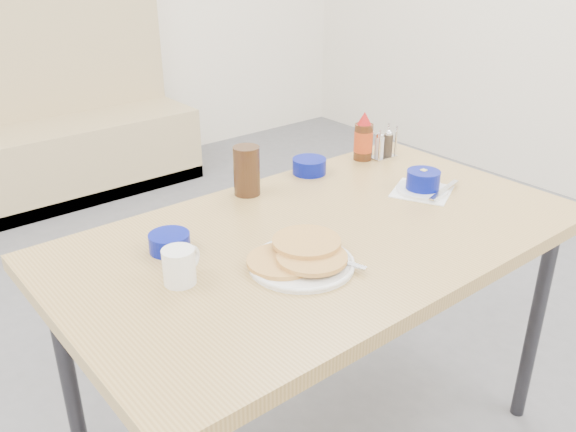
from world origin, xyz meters
TOP-DOWN VIEW (x-y plane):
  - booth_bench at (0.00, 2.78)m, footprint 1.90×0.56m
  - dining_table at (0.00, 0.25)m, footprint 1.40×0.80m
  - pancake_plate at (-0.16, 0.15)m, footprint 0.25×0.25m
  - coffee_mug at (-0.42, 0.26)m, footprint 0.11×0.07m
  - grits_setting at (0.41, 0.25)m, footprint 0.24×0.22m
  - creamer_bowl at (-0.37, 0.41)m, footprint 0.10×0.10m
  - butter_bowl at (0.25, 0.59)m, footprint 0.11×0.11m
  - amber_tumbler at (-0.01, 0.58)m, footprint 0.08×0.08m
  - condiment_caddy at (0.55, 0.54)m, footprint 0.09×0.06m
  - syrup_bottle at (0.48, 0.57)m, footprint 0.06×0.06m

SIDE VIEW (x-z plane):
  - booth_bench at x=0.00m, z-range -0.26..0.96m
  - dining_table at x=0.00m, z-range 0.32..1.08m
  - pancake_plate at x=-0.16m, z-range 0.76..0.80m
  - creamer_bowl at x=-0.37m, z-range 0.76..0.81m
  - butter_bowl at x=0.25m, z-range 0.76..0.81m
  - grits_setting at x=0.41m, z-range 0.75..0.82m
  - condiment_caddy at x=0.55m, z-range 0.74..0.85m
  - coffee_mug at x=-0.42m, z-range 0.76..0.84m
  - syrup_bottle at x=0.48m, z-range 0.75..0.92m
  - amber_tumbler at x=-0.01m, z-range 0.76..0.91m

